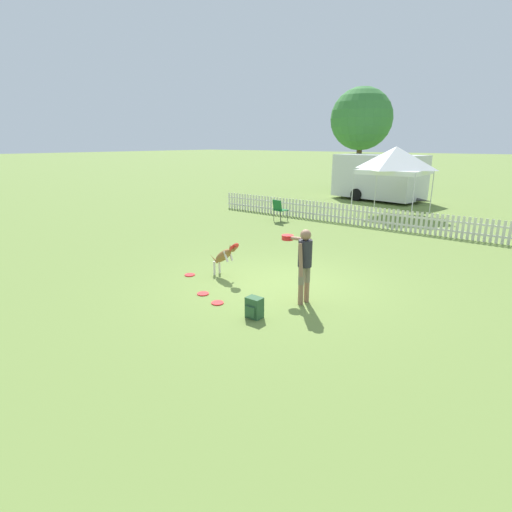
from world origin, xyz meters
TOP-DOWN VIEW (x-y plane):
  - ground_plane at (0.00, 0.00)m, footprint 240.00×240.00m
  - handler_person at (0.90, -0.57)m, footprint 0.90×0.72m
  - leaping_dog at (-1.44, -0.37)m, footprint 1.00×0.32m
  - frisbee_near_handler at (-2.19, -0.84)m, footprint 0.25×0.25m
  - frisbee_near_dog at (-0.41, -1.71)m, footprint 0.25×0.25m
  - frisbee_midfield at (-1.01, -1.53)m, footprint 0.25×0.25m
  - backpack_on_grass at (0.60, -1.78)m, footprint 0.30×0.26m
  - picket_fence at (0.00, 7.57)m, footprint 16.97×0.04m
  - folding_chair_blue_left at (-4.48, 6.28)m, footprint 0.55×0.57m
  - canopy_tent_main at (-1.47, 10.94)m, footprint 2.72×2.72m
  - equipment_trailer at (-3.75, 14.96)m, footprint 5.69×3.17m
  - tree_left_grove at (-6.79, 18.91)m, footprint 4.03×4.03m

SIDE VIEW (x-z plane):
  - ground_plane at x=0.00m, z-range 0.00..0.00m
  - frisbee_near_handler at x=-2.19m, z-range 0.00..0.02m
  - frisbee_near_dog at x=-0.41m, z-range 0.00..0.02m
  - frisbee_midfield at x=-1.01m, z-range 0.00..0.02m
  - backpack_on_grass at x=0.60m, z-range 0.00..0.40m
  - picket_fence at x=0.00m, z-range 0.00..0.78m
  - folding_chair_blue_left at x=-4.48m, z-range 0.09..0.99m
  - leaping_dog at x=-1.44m, z-range 0.08..1.00m
  - handler_person at x=0.90m, z-range 0.20..1.74m
  - equipment_trailer at x=-3.75m, z-range 0.07..2.57m
  - canopy_tent_main at x=-1.47m, z-range 0.90..3.91m
  - tree_left_grove at x=-6.79m, z-range 1.30..7.97m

